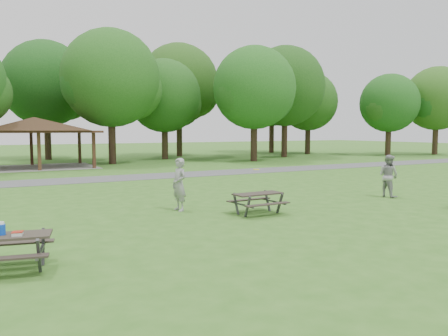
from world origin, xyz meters
TOP-DOWN VIEW (x-y plane):
  - ground at (0.00, 0.00)m, footprint 160.00×160.00m
  - asphalt_path at (0.00, 14.00)m, footprint 120.00×3.20m
  - pavilion at (-4.00, 24.00)m, footprint 8.60×7.01m
  - tree_row_e at (2.10, 25.03)m, footprint 8.40×8.00m
  - tree_row_f at (8.09, 28.53)m, footprint 7.35×7.00m
  - tree_row_g at (14.09, 22.03)m, footprint 7.77×7.40m
  - tree_row_h at (20.10, 25.53)m, footprint 8.61×8.20m
  - tree_row_i at (26.08, 29.03)m, footprint 7.14×6.80m
  - tree_row_j at (32.08, 22.53)m, footprint 6.72×6.40m
  - tree_deep_b at (-1.90, 33.03)m, footprint 8.40×8.00m
  - tree_deep_c at (11.10, 32.03)m, footprint 8.82×8.40m
  - tree_deep_d at (24.10, 33.53)m, footprint 8.40×8.00m
  - tree_flank_right at (38.09, 21.03)m, footprint 7.56×7.20m
  - picnic_table_middle at (0.64, 0.99)m, footprint 1.71×1.40m
  - frisbee_in_flight at (1.46, 2.37)m, footprint 0.28×0.28m
  - frisbee_thrower at (-1.44, 2.80)m, footprint 0.54×0.73m
  - frisbee_catcher at (7.47, 1.46)m, footprint 0.73×0.90m

SIDE VIEW (x-z plane):
  - ground at x=0.00m, z-range 0.00..0.00m
  - asphalt_path at x=0.00m, z-range 0.00..0.02m
  - picnic_table_middle at x=0.64m, z-range 0.17..0.90m
  - frisbee_catcher at x=7.47m, z-range 0.00..1.78m
  - frisbee_thrower at x=-1.44m, z-range 0.00..1.84m
  - frisbee_in_flight at x=1.46m, z-range 1.34..1.36m
  - pavilion at x=-4.00m, z-range 1.18..4.94m
  - tree_row_j at x=32.08m, z-range 1.08..10.04m
  - tree_row_f at x=8.09m, z-range 1.06..10.62m
  - tree_row_i at x=26.08m, z-range 1.15..10.67m
  - tree_flank_right at x=38.09m, z-range 1.17..11.14m
  - tree_row_g at x=14.09m, z-range 1.20..11.46m
  - tree_row_e at x=2.10m, z-range 1.27..12.29m
  - tree_deep_b at x=-1.90m, z-range 1.32..12.45m
  - tree_row_h at x=20.10m, z-range 1.34..12.71m
  - tree_deep_d at x=24.10m, z-range 1.39..12.66m
  - tree_deep_c at x=11.10m, z-range 1.49..13.39m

